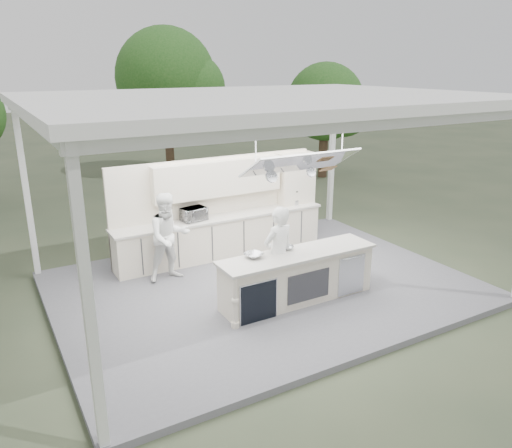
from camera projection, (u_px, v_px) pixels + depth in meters
ground at (264, 290)px, 10.15m from camera, size 90.00×90.00×0.00m
stage_deck at (264, 287)px, 10.13m from camera, size 8.00×6.00×0.12m
tent at (265, 103)px, 9.00m from camera, size 8.20×6.20×3.86m
demo_island at (297, 277)px, 9.29m from camera, size 3.10×0.79×0.95m
back_counter at (222, 235)px, 11.53m from camera, size 5.08×0.72×0.95m
back_wall_unit at (234, 190)px, 11.62m from camera, size 5.05×0.48×2.25m
tree_cluster at (116, 97)px, 17.14m from camera, size 19.55×9.40×5.85m
head_chef at (278, 254)px, 9.20m from camera, size 0.73×0.54×1.83m
sous_chef at (169, 237)px, 10.10m from camera, size 0.91×0.71×1.83m
toaster_oven at (194, 214)px, 11.00m from camera, size 0.59×0.45×0.30m
bowl_large at (254, 255)px, 8.93m from camera, size 0.41×0.41×0.08m
bowl_small at (288, 248)px, 9.32m from camera, size 0.23×0.23×0.07m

